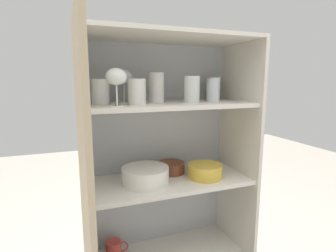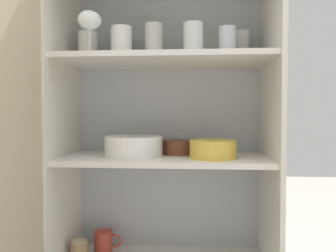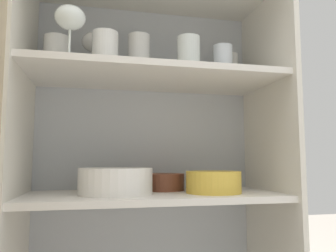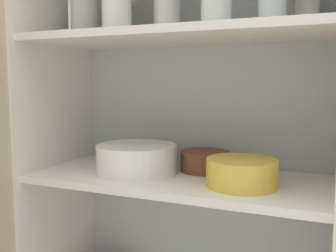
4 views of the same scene
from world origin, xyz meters
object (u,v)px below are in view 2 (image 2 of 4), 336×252
object	(u,v)px
plate_stack_white	(134,146)
coffee_mug_primary	(104,241)
serving_bowl_small	(178,146)
storage_jar	(79,252)
mixing_bowl_large	(213,148)

from	to	relation	value
plate_stack_white	coffee_mug_primary	size ratio (longest dim) A/B	1.92
plate_stack_white	coffee_mug_primary	distance (m)	0.46
plate_stack_white	serving_bowl_small	distance (m)	0.20
plate_stack_white	serving_bowl_small	bearing A→B (deg)	29.21
serving_bowl_small	storage_jar	distance (m)	0.59
plate_stack_white	mixing_bowl_large	distance (m)	0.31
plate_stack_white	storage_jar	distance (m)	0.48
plate_stack_white	storage_jar	bearing A→B (deg)	-177.90
serving_bowl_small	storage_jar	xyz separation A→B (m)	(-0.40, -0.10, -0.42)
mixing_bowl_large	serving_bowl_small	world-z (taller)	mixing_bowl_large
serving_bowl_small	coffee_mug_primary	distance (m)	0.53
serving_bowl_small	mixing_bowl_large	bearing A→B (deg)	-42.68
mixing_bowl_large	serving_bowl_small	size ratio (longest dim) A/B	1.24
plate_stack_white	serving_bowl_small	size ratio (longest dim) A/B	1.60
coffee_mug_primary	storage_jar	xyz separation A→B (m)	(-0.07, -0.11, -0.00)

